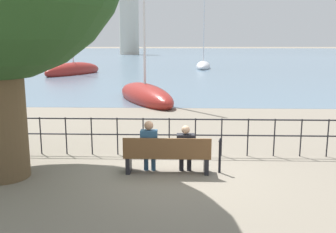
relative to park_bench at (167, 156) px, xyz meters
name	(u,v)px	position (x,y,z in m)	size (l,w,h in m)	color
ground_plane	(167,172)	(0.00, 0.07, -0.44)	(1000.00, 1000.00, 0.00)	gray
harbor_water	(181,52)	(0.00, 159.38, -0.44)	(600.00, 300.00, 0.01)	slate
park_bench	(167,156)	(0.00, 0.00, 0.00)	(2.06, 0.45, 0.90)	brown
seated_person_left	(149,144)	(-0.43, 0.08, 0.25)	(0.40, 0.35, 1.27)	navy
seated_person_right	(186,147)	(0.43, 0.08, 0.20)	(0.42, 0.35, 1.17)	black
promenade_railing	(169,131)	(0.00, 1.52, 0.25)	(14.47, 0.04, 1.05)	black
closed_umbrella	(220,153)	(1.26, 0.10, 0.04)	(0.09, 0.09, 0.87)	black
sailboat_0	(74,71)	(-10.76, 29.85, -0.05)	(4.87, 8.49, 10.58)	maroon
sailboat_2	(203,66)	(3.15, 40.22, -0.13)	(2.44, 7.38, 9.27)	silver
sailboat_3	(145,95)	(-1.64, 11.58, -0.11)	(4.46, 7.05, 11.04)	maroon
harbor_lighthouse	(129,18)	(-15.82, 109.07, 10.71)	(6.02, 6.02, 23.98)	beige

